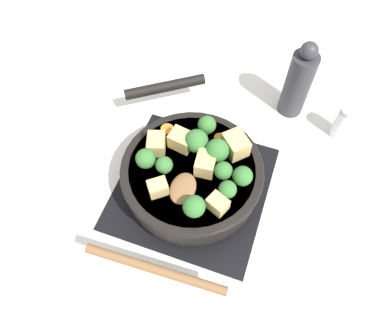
% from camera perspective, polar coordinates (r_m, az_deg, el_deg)
% --- Properties ---
extents(ground_plane, '(2.40, 2.40, 0.00)m').
position_cam_1_polar(ground_plane, '(0.80, 0.00, -3.08)').
color(ground_plane, white).
extents(front_burner_grate, '(0.31, 0.31, 0.03)m').
position_cam_1_polar(front_burner_grate, '(0.79, 0.00, -2.68)').
color(front_burner_grate, black).
rests_on(front_burner_grate, ground_plane).
extents(skillet_pan, '(0.36, 0.39, 0.06)m').
position_cam_1_polar(skillet_pan, '(0.75, -0.06, -0.81)').
color(skillet_pan, black).
rests_on(skillet_pan, front_burner_grate).
extents(wooden_spoon, '(0.25, 0.21, 0.02)m').
position_cam_1_polar(wooden_spoon, '(0.66, -3.68, -9.87)').
color(wooden_spoon, brown).
rests_on(wooden_spoon, skillet_pan).
extents(tofu_cube_center_large, '(0.05, 0.04, 0.03)m').
position_cam_1_polar(tofu_cube_center_large, '(0.69, -5.22, -3.00)').
color(tofu_cube_center_large, '#DBB770').
rests_on(tofu_cube_center_large, skillet_pan).
extents(tofu_cube_near_handle, '(0.05, 0.04, 0.04)m').
position_cam_1_polar(tofu_cube_near_handle, '(0.74, -1.64, 4.27)').
color(tofu_cube_near_handle, '#DBB770').
rests_on(tofu_cube_near_handle, skillet_pan).
extents(tofu_cube_east_chunk, '(0.04, 0.05, 0.04)m').
position_cam_1_polar(tofu_cube_east_chunk, '(0.71, 2.08, 0.67)').
color(tofu_cube_east_chunk, '#DBB770').
rests_on(tofu_cube_east_chunk, skillet_pan).
extents(tofu_cube_west_chunk, '(0.06, 0.06, 0.04)m').
position_cam_1_polar(tofu_cube_west_chunk, '(0.74, 6.67, 3.56)').
color(tofu_cube_west_chunk, '#DBB770').
rests_on(tofu_cube_west_chunk, skillet_pan).
extents(tofu_cube_back_piece, '(0.04, 0.04, 0.03)m').
position_cam_1_polar(tofu_cube_back_piece, '(0.68, 3.92, -5.49)').
color(tofu_cube_back_piece, '#DBB770').
rests_on(tofu_cube_back_piece, skillet_pan).
extents(tofu_cube_front_piece, '(0.05, 0.05, 0.03)m').
position_cam_1_polar(tofu_cube_front_piece, '(0.74, -5.46, 3.67)').
color(tofu_cube_front_piece, '#DBB770').
rests_on(tofu_cube_front_piece, skillet_pan).
extents(broccoli_floret_near_spoon, '(0.04, 0.04, 0.05)m').
position_cam_1_polar(broccoli_floret_near_spoon, '(0.71, -7.07, 1.42)').
color(broccoli_floret_near_spoon, '#709956').
rests_on(broccoli_floret_near_spoon, skillet_pan).
extents(broccoli_floret_center_top, '(0.03, 0.03, 0.04)m').
position_cam_1_polar(broccoli_floret_center_top, '(0.70, -4.27, 0.45)').
color(broccoli_floret_center_top, '#709956').
rests_on(broccoli_floret_center_top, skillet_pan).
extents(broccoli_floret_east_rim, '(0.05, 0.05, 0.05)m').
position_cam_1_polar(broccoli_floret_east_rim, '(0.71, 3.86, 2.67)').
color(broccoli_floret_east_rim, '#709956').
rests_on(broccoli_floret_east_rim, skillet_pan).
extents(broccoli_floret_west_rim, '(0.03, 0.03, 0.04)m').
position_cam_1_polar(broccoli_floret_west_rim, '(0.70, 4.79, -0.44)').
color(broccoli_floret_west_rim, '#709956').
rests_on(broccoli_floret_west_rim, skillet_pan).
extents(broccoli_floret_north_edge, '(0.05, 0.05, 0.05)m').
position_cam_1_polar(broccoli_floret_north_edge, '(0.72, 0.69, 4.12)').
color(broccoli_floret_north_edge, '#709956').
rests_on(broccoli_floret_north_edge, skillet_pan).
extents(broccoli_floret_south_cluster, '(0.04, 0.04, 0.05)m').
position_cam_1_polar(broccoli_floret_south_cluster, '(0.70, 7.80, -0.96)').
color(broccoli_floret_south_cluster, '#709956').
rests_on(broccoli_floret_south_cluster, skillet_pan).
extents(broccoli_floret_mid_floret, '(0.03, 0.03, 0.04)m').
position_cam_1_polar(broccoli_floret_mid_floret, '(0.68, 5.44, -3.30)').
color(broccoli_floret_mid_floret, '#709956').
rests_on(broccoli_floret_mid_floret, skillet_pan).
extents(broccoli_floret_small_inner, '(0.04, 0.04, 0.05)m').
position_cam_1_polar(broccoli_floret_small_inner, '(0.66, 0.31, -5.89)').
color(broccoli_floret_small_inner, '#709956').
rests_on(broccoli_floret_small_inner, skillet_pan).
extents(broccoli_floret_tall_stem, '(0.04, 0.04, 0.04)m').
position_cam_1_polar(broccoli_floret_tall_stem, '(0.75, 2.64, 6.46)').
color(broccoli_floret_tall_stem, '#709956').
rests_on(broccoli_floret_tall_stem, skillet_pan).
extents(carrot_slice_orange_thin, '(0.02, 0.02, 0.01)m').
position_cam_1_polar(carrot_slice_orange_thin, '(0.76, 4.21, 4.57)').
color(carrot_slice_orange_thin, orange).
rests_on(carrot_slice_orange_thin, skillet_pan).
extents(carrot_slice_near_center, '(0.03, 0.03, 0.01)m').
position_cam_1_polar(carrot_slice_near_center, '(0.78, -3.81, 5.93)').
color(carrot_slice_near_center, orange).
rests_on(carrot_slice_near_center, skillet_pan).
extents(pepper_mill, '(0.06, 0.06, 0.20)m').
position_cam_1_polar(pepper_mill, '(0.89, 15.89, 12.47)').
color(pepper_mill, '#333338').
rests_on(pepper_mill, ground_plane).
extents(salt_shaker, '(0.04, 0.04, 0.09)m').
position_cam_1_polar(salt_shaker, '(0.91, 21.97, 6.47)').
color(salt_shaker, white).
rests_on(salt_shaker, ground_plane).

